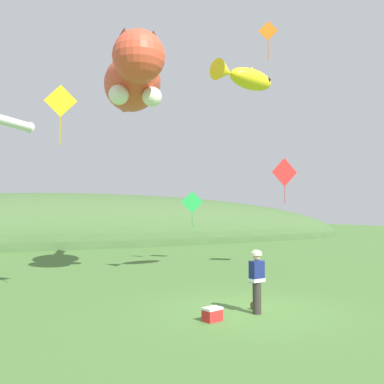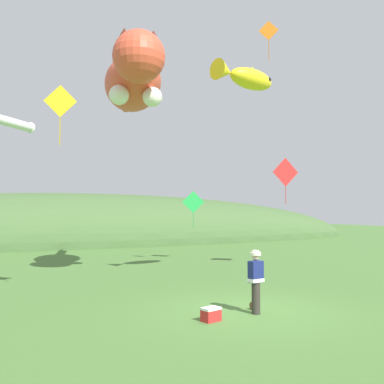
{
  "view_description": "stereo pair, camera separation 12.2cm",
  "coord_description": "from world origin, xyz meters",
  "px_view_note": "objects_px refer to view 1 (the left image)",
  "views": [
    {
      "loc": [
        -6.85,
        -10.58,
        2.9
      ],
      "look_at": [
        0.0,
        4.0,
        3.6
      ],
      "focal_mm": 40.0,
      "sensor_mm": 36.0,
      "label": 1
    },
    {
      "loc": [
        -6.74,
        -10.64,
        2.9
      ],
      "look_at": [
        0.0,
        4.0,
        3.6
      ],
      "focal_mm": 40.0,
      "sensor_mm": 36.0,
      "label": 2
    }
  ],
  "objects_px": {
    "kite_diamond_green": "(192,202)",
    "kite_diamond_red": "(285,172)",
    "kite_diamond_orange": "(268,31)",
    "kite_diamond_gold": "(61,102)",
    "kite_tube_streamer": "(7,121)",
    "kite_fish_windsock": "(245,77)",
    "picnic_cooler": "(212,314)",
    "kite_giant_cat": "(133,80)",
    "festival_attendant": "(257,280)",
    "kite_spool": "(254,306)"
  },
  "relations": [
    {
      "from": "kite_giant_cat",
      "to": "kite_diamond_green",
      "type": "distance_m",
      "value": 8.61
    },
    {
      "from": "kite_diamond_green",
      "to": "kite_fish_windsock",
      "type": "bearing_deg",
      "value": -98.72
    },
    {
      "from": "kite_tube_streamer",
      "to": "kite_diamond_gold",
      "type": "height_order",
      "value": "kite_diamond_gold"
    },
    {
      "from": "kite_fish_windsock",
      "to": "picnic_cooler",
      "type": "bearing_deg",
      "value": -130.38
    },
    {
      "from": "kite_diamond_green",
      "to": "kite_diamond_gold",
      "type": "bearing_deg",
      "value": -135.24
    },
    {
      "from": "kite_diamond_gold",
      "to": "kite_diamond_green",
      "type": "xyz_separation_m",
      "value": [
        8.67,
        8.6,
        -2.99
      ]
    },
    {
      "from": "festival_attendant",
      "to": "kite_diamond_green",
      "type": "distance_m",
      "value": 13.18
    },
    {
      "from": "kite_giant_cat",
      "to": "picnic_cooler",
      "type": "bearing_deg",
      "value": -92.06
    },
    {
      "from": "kite_diamond_gold",
      "to": "kite_diamond_red",
      "type": "distance_m",
      "value": 12.38
    },
    {
      "from": "kite_tube_streamer",
      "to": "kite_giant_cat",
      "type": "bearing_deg",
      "value": 8.6
    },
    {
      "from": "kite_spool",
      "to": "kite_diamond_gold",
      "type": "distance_m",
      "value": 8.71
    },
    {
      "from": "kite_diamond_green",
      "to": "kite_diamond_red",
      "type": "xyz_separation_m",
      "value": [
        3.0,
        -4.79,
        1.48
      ]
    },
    {
      "from": "kite_diamond_gold",
      "to": "kite_diamond_green",
      "type": "relative_size",
      "value": 0.88
    },
    {
      "from": "kite_fish_windsock",
      "to": "kite_tube_streamer",
      "type": "relative_size",
      "value": 1.52
    },
    {
      "from": "festival_attendant",
      "to": "kite_diamond_orange",
      "type": "xyz_separation_m",
      "value": [
        4.33,
        5.44,
        10.0
      ]
    },
    {
      "from": "kite_diamond_green",
      "to": "picnic_cooler",
      "type": "bearing_deg",
      "value": -112.95
    },
    {
      "from": "picnic_cooler",
      "to": "kite_diamond_green",
      "type": "height_order",
      "value": "kite_diamond_green"
    },
    {
      "from": "festival_attendant",
      "to": "kite_giant_cat",
      "type": "xyz_separation_m",
      "value": [
        -1.22,
        7.8,
        7.69
      ]
    },
    {
      "from": "kite_fish_windsock",
      "to": "kite_tube_streamer",
      "type": "xyz_separation_m",
      "value": [
        -8.95,
        2.33,
        -2.2
      ]
    },
    {
      "from": "festival_attendant",
      "to": "picnic_cooler",
      "type": "height_order",
      "value": "festival_attendant"
    },
    {
      "from": "kite_tube_streamer",
      "to": "kite_diamond_red",
      "type": "height_order",
      "value": "kite_tube_streamer"
    },
    {
      "from": "picnic_cooler",
      "to": "kite_diamond_gold",
      "type": "bearing_deg",
      "value": 130.39
    },
    {
      "from": "kite_giant_cat",
      "to": "kite_diamond_gold",
      "type": "distance_m",
      "value": 5.88
    },
    {
      "from": "kite_fish_windsock",
      "to": "kite_diamond_gold",
      "type": "height_order",
      "value": "kite_fish_windsock"
    },
    {
      "from": "kite_tube_streamer",
      "to": "picnic_cooler",
      "type": "bearing_deg",
      "value": -56.22
    },
    {
      "from": "kite_giant_cat",
      "to": "kite_tube_streamer",
      "type": "distance_m",
      "value": 5.7
    },
    {
      "from": "kite_diamond_orange",
      "to": "kite_diamond_green",
      "type": "xyz_separation_m",
      "value": [
        -0.52,
        6.94,
        -7.58
      ]
    },
    {
      "from": "kite_giant_cat",
      "to": "kite_diamond_orange",
      "type": "distance_m",
      "value": 6.45
    },
    {
      "from": "kite_tube_streamer",
      "to": "kite_diamond_green",
      "type": "bearing_deg",
      "value": 27.87
    },
    {
      "from": "kite_giant_cat",
      "to": "kite_tube_streamer",
      "type": "height_order",
      "value": "kite_giant_cat"
    },
    {
      "from": "kite_diamond_green",
      "to": "kite_diamond_red",
      "type": "relative_size",
      "value": 0.92
    },
    {
      "from": "picnic_cooler",
      "to": "kite_diamond_green",
      "type": "xyz_separation_m",
      "value": [
        5.31,
        12.55,
        3.19
      ]
    },
    {
      "from": "kite_spool",
      "to": "kite_fish_windsock",
      "type": "relative_size",
      "value": 0.07
    },
    {
      "from": "kite_diamond_red",
      "to": "kite_giant_cat",
      "type": "bearing_deg",
      "value": 178.56
    },
    {
      "from": "kite_diamond_orange",
      "to": "kite_diamond_red",
      "type": "relative_size",
      "value": 0.75
    },
    {
      "from": "kite_diamond_orange",
      "to": "kite_diamond_gold",
      "type": "height_order",
      "value": "kite_diamond_orange"
    },
    {
      "from": "kite_spool",
      "to": "kite_tube_streamer",
      "type": "height_order",
      "value": "kite_tube_streamer"
    },
    {
      "from": "picnic_cooler",
      "to": "kite_fish_windsock",
      "type": "height_order",
      "value": "kite_fish_windsock"
    },
    {
      "from": "kite_spool",
      "to": "kite_giant_cat",
      "type": "height_order",
      "value": "kite_giant_cat"
    },
    {
      "from": "kite_spool",
      "to": "kite_diamond_red",
      "type": "distance_m",
      "value": 10.8
    },
    {
      "from": "kite_fish_windsock",
      "to": "kite_tube_streamer",
      "type": "distance_m",
      "value": 9.5
    },
    {
      "from": "picnic_cooler",
      "to": "kite_tube_streamer",
      "type": "bearing_deg",
      "value": 123.78
    },
    {
      "from": "kite_diamond_gold",
      "to": "kite_diamond_red",
      "type": "xyz_separation_m",
      "value": [
        11.67,
        3.81,
        -1.51
      ]
    },
    {
      "from": "festival_attendant",
      "to": "kite_fish_windsock",
      "type": "bearing_deg",
      "value": 60.73
    },
    {
      "from": "kite_diamond_green",
      "to": "festival_attendant",
      "type": "bearing_deg",
      "value": -107.1
    },
    {
      "from": "kite_giant_cat",
      "to": "kite_diamond_red",
      "type": "relative_size",
      "value": 3.72
    },
    {
      "from": "festival_attendant",
      "to": "kite_spool",
      "type": "xyz_separation_m",
      "value": [
        0.21,
        0.47,
        -0.84
      ]
    },
    {
      "from": "picnic_cooler",
      "to": "kite_giant_cat",
      "type": "xyz_separation_m",
      "value": [
        0.29,
        7.96,
        8.47
      ]
    },
    {
      "from": "festival_attendant",
      "to": "kite_spool",
      "type": "relative_size",
      "value": 7.82
    },
    {
      "from": "kite_diamond_orange",
      "to": "kite_diamond_gold",
      "type": "distance_m",
      "value": 10.41
    }
  ]
}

